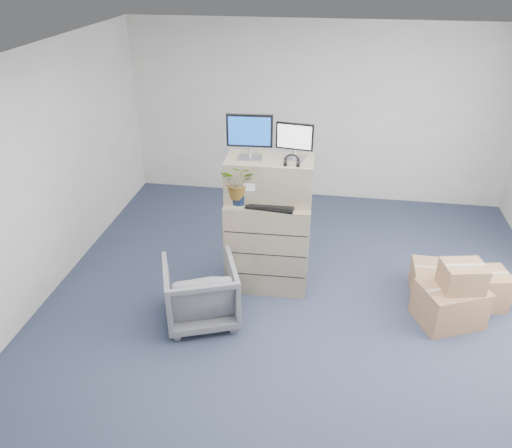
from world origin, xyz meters
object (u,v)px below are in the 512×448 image
object	(u,v)px
keyboard	(271,206)
monitor_left	(250,134)
water_bottle	(275,187)
office_chair	(200,289)
potted_plant	(239,186)
monitor_right	(295,139)
filing_cabinet_lower	(268,243)

from	to	relation	value
keyboard	monitor_left	bearing A→B (deg)	149.87
water_bottle	office_chair	xyz separation A→B (m)	(-0.71, -0.84, -0.90)
water_bottle	potted_plant	bearing A→B (deg)	-154.60
keyboard	monitor_right	bearing A→B (deg)	54.78
filing_cabinet_lower	monitor_right	world-z (taller)	monitor_right
water_bottle	keyboard	bearing A→B (deg)	-97.17
monitor_right	filing_cabinet_lower	bearing A→B (deg)	-153.17
keyboard	potted_plant	world-z (taller)	potted_plant
monitor_right	potted_plant	distance (m)	0.79
office_chair	monitor_left	bearing A→B (deg)	-137.22
filing_cabinet_lower	monitor_right	size ratio (longest dim) A/B	2.76
potted_plant	office_chair	bearing A→B (deg)	-116.39
keyboard	office_chair	distance (m)	1.20
monitor_left	potted_plant	bearing A→B (deg)	-120.99
keyboard	water_bottle	bearing A→B (deg)	88.65
keyboard	office_chair	world-z (taller)	keyboard
office_chair	monitor_right	bearing A→B (deg)	-156.01
filing_cabinet_lower	water_bottle	bearing A→B (deg)	25.52
monitor_left	water_bottle	distance (m)	0.68
monitor_left	office_chair	distance (m)	1.78
filing_cabinet_lower	water_bottle	distance (m)	0.73
filing_cabinet_lower	potted_plant	size ratio (longest dim) A/B	2.59
water_bottle	potted_plant	distance (m)	0.43
monitor_right	office_chair	size ratio (longest dim) A/B	0.52
keyboard	potted_plant	distance (m)	0.42
monitor_left	potted_plant	distance (m)	0.58
keyboard	potted_plant	xyz separation A→B (m)	(-0.36, 0.02, 0.22)
monitor_left	water_bottle	size ratio (longest dim) A/B	1.66
keyboard	office_chair	xyz separation A→B (m)	(-0.68, -0.64, -0.76)
monitor_right	water_bottle	xyz separation A→B (m)	(-0.19, -0.05, -0.57)
monitor_right	water_bottle	bearing A→B (deg)	-156.59
filing_cabinet_lower	water_bottle	size ratio (longest dim) A/B	3.74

